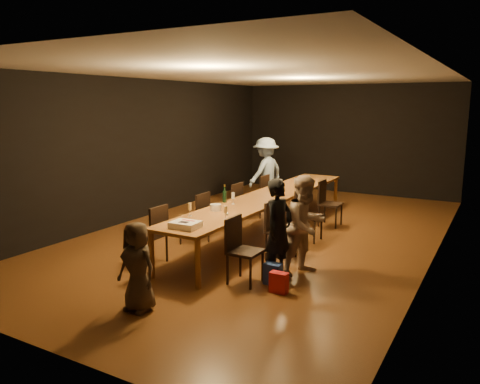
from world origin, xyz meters
The scene contains 30 objects.
ground centered at (0.00, 0.00, 0.00)m, with size 10.00×10.00×0.00m, color #452411.
room_shell centered at (0.00, 0.00, 2.08)m, with size 6.04×10.04×3.02m.
table centered at (0.00, 0.00, 0.70)m, with size 0.90×6.00×0.75m.
chair_right_0 centered at (0.85, -2.40, 0.47)m, with size 0.42×0.42×0.93m, color black, non-canonical shape.
chair_right_1 centered at (0.85, -1.20, 0.47)m, with size 0.42×0.42×0.93m, color black, non-canonical shape.
chair_right_2 centered at (0.85, 0.00, 0.47)m, with size 0.42×0.42×0.93m, color black, non-canonical shape.
chair_right_3 centered at (0.85, 1.20, 0.47)m, with size 0.42×0.42×0.93m, color black, non-canonical shape.
chair_left_0 centered at (-0.85, -2.40, 0.47)m, with size 0.42×0.42×0.93m, color black, non-canonical shape.
chair_left_1 centered at (-0.85, -1.20, 0.47)m, with size 0.42×0.42×0.93m, color black, non-canonical shape.
chair_left_2 centered at (-0.85, 0.00, 0.47)m, with size 0.42×0.42×0.93m, color black, non-canonical shape.
chair_left_3 centered at (-0.85, 1.20, 0.47)m, with size 0.42×0.42×0.93m, color black, non-canonical shape.
woman_birthday centered at (1.17, -2.00, 0.72)m, with size 0.52×0.34×1.44m, color black.
woman_tan centered at (1.43, -1.64, 0.73)m, with size 0.71×0.55×1.46m, color #BFA48F.
man_blue centered at (-1.15, 2.23, 0.84)m, with size 1.08×0.62×1.67m, color #88A7D3.
child centered at (0.15, -3.80, 0.55)m, with size 0.54×0.35×1.10m, color #473727.
gift_bag_red centered at (1.41, -2.49, 0.14)m, with size 0.24×0.13×0.28m, color red.
gift_bag_blue centered at (1.21, -2.25, 0.15)m, with size 0.24×0.16×0.30m, color #2745AA.
birthday_cake centered at (0.04, -2.67, 0.79)m, with size 0.40×0.33×0.09m.
plate_stack centered at (-0.18, -1.55, 0.80)m, with size 0.18×0.18×0.10m, color silver.
champagne_bottle centered at (-0.38, -0.92, 0.91)m, with size 0.08×0.08×0.32m, color black, non-canonical shape.
ice_bucket centered at (-0.02, 0.46, 0.87)m, with size 0.22×0.22×0.24m, color #AEAEB3.
wineglass_0 centered at (-0.32, -2.07, 0.85)m, with size 0.06×0.06×0.21m, color beige, non-canonical shape.
wineglass_1 centered at (0.28, -1.98, 0.85)m, with size 0.06×0.06×0.21m, color beige, non-canonical shape.
wineglass_2 centered at (-0.18, -0.98, 0.85)m, with size 0.06×0.06×0.21m, color silver, non-canonical shape.
wineglass_3 centered at (0.38, -0.24, 0.85)m, with size 0.06×0.06×0.21m, color beige, non-canonical shape.
wineglass_4 centered at (-0.21, 0.60, 0.85)m, with size 0.06×0.06×0.21m, color silver, non-canonical shape.
wineglass_5 centered at (0.15, 1.02, 0.85)m, with size 0.06×0.06×0.21m, color silver, non-canonical shape.
tealight_near centered at (0.15, -1.73, 0.77)m, with size 0.05×0.05×0.03m, color #B2B7B2.
tealight_mid centered at (0.15, 0.20, 0.77)m, with size 0.05×0.05×0.03m, color #B2B7B2.
tealight_far centered at (0.15, 1.76, 0.77)m, with size 0.05×0.05×0.03m, color #B2B7B2.
Camera 1 is at (3.85, -7.82, 2.46)m, focal length 35.00 mm.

